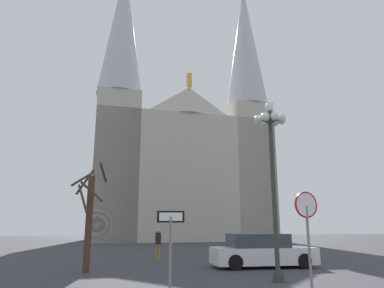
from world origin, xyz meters
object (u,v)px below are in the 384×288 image
(street_lamp, at_px, (272,154))
(one_way_arrow_sign, at_px, (170,242))
(stop_sign, at_px, (307,220))
(bare_tree, at_px, (89,216))
(parked_car_near_white, at_px, (261,251))
(cathedral, at_px, (181,154))
(pedestrian_walking, at_px, (158,241))

(street_lamp, bearing_deg, one_way_arrow_sign, -144.22)
(stop_sign, bearing_deg, bare_tree, 143.58)
(stop_sign, height_order, parked_car_near_white, stop_sign)
(street_lamp, height_order, parked_car_near_white, street_lamp)
(stop_sign, height_order, street_lamp, street_lamp)
(cathedral, relative_size, pedestrian_walking, 21.49)
(stop_sign, bearing_deg, cathedral, 88.21)
(one_way_arrow_sign, bearing_deg, street_lamp, 35.78)
(one_way_arrow_sign, bearing_deg, parked_car_near_white, 54.19)
(parked_car_near_white, bearing_deg, stop_sign, -96.45)
(street_lamp, distance_m, bare_tree, 7.77)
(one_way_arrow_sign, relative_size, pedestrian_walking, 1.32)
(bare_tree, relative_size, parked_car_near_white, 0.95)
(cathedral, relative_size, parked_car_near_white, 7.80)
(pedestrian_walking, bearing_deg, street_lamp, -68.25)
(cathedral, xyz_separation_m, parked_car_near_white, (-0.43, -28.19, -10.06))
(one_way_arrow_sign, distance_m, pedestrian_walking, 11.19)
(cathedral, relative_size, bare_tree, 8.18)
(bare_tree, bearing_deg, cathedral, 74.43)
(cathedral, bearing_deg, street_lamp, -92.49)
(stop_sign, bearing_deg, parked_car_near_white, 83.55)
(stop_sign, height_order, one_way_arrow_sign, stop_sign)
(stop_sign, bearing_deg, street_lamp, 102.33)
(parked_car_near_white, height_order, pedestrian_walking, pedestrian_walking)
(bare_tree, height_order, parked_car_near_white, bare_tree)
(cathedral, height_order, parked_car_near_white, cathedral)
(street_lamp, height_order, bare_tree, street_lamp)
(bare_tree, distance_m, parked_car_near_white, 7.71)
(stop_sign, distance_m, one_way_arrow_sign, 4.52)
(bare_tree, bearing_deg, parked_car_near_white, 3.43)
(parked_car_near_white, bearing_deg, bare_tree, -176.57)
(stop_sign, xyz_separation_m, pedestrian_walking, (-3.66, 9.89, -1.01))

